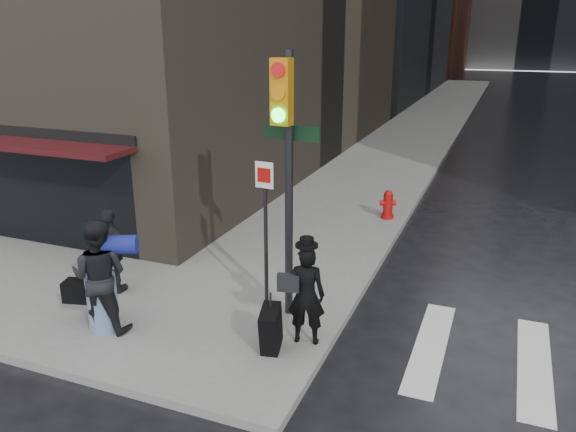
% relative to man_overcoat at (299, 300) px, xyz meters
% --- Properties ---
extents(ground, '(140.00, 140.00, 0.00)m').
position_rel_man_overcoat_xyz_m(ground, '(-1.51, -0.04, -0.92)').
color(ground, black).
rests_on(ground, ground).
extents(sidewalk_left, '(4.00, 50.00, 0.15)m').
position_rel_man_overcoat_xyz_m(sidewalk_left, '(-1.51, 26.96, -0.85)').
color(sidewalk_left, slate).
rests_on(sidewalk_left, ground).
extents(man_overcoat, '(0.95, 1.09, 1.85)m').
position_rel_man_overcoat_xyz_m(man_overcoat, '(0.00, 0.00, 0.00)').
color(man_overcoat, black).
rests_on(man_overcoat, ground).
extents(man_jeans, '(1.44, 0.96, 1.97)m').
position_rel_man_overcoat_xyz_m(man_jeans, '(-3.23, -0.78, 0.21)').
color(man_jeans, black).
rests_on(man_jeans, ground).
extents(man_greycoat, '(1.01, 0.48, 1.68)m').
position_rel_man_overcoat_xyz_m(man_greycoat, '(-3.98, 0.47, 0.07)').
color(man_greycoat, black).
rests_on(man_greycoat, ground).
extents(traffic_light, '(1.14, 0.54, 4.56)m').
position_rel_man_overcoat_xyz_m(traffic_light, '(-0.58, 0.82, 2.17)').
color(traffic_light, black).
rests_on(traffic_light, ground).
extents(fire_hydrant, '(0.45, 0.34, 0.78)m').
position_rel_man_overcoat_xyz_m(fire_hydrant, '(-0.02, 6.85, -0.42)').
color(fire_hydrant, '#A30E0A').
rests_on(fire_hydrant, ground).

